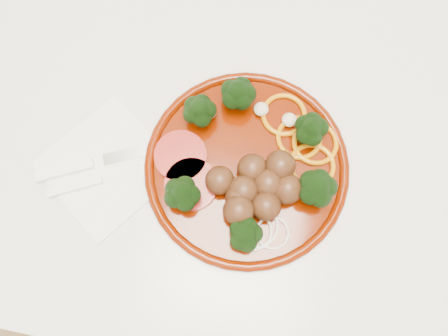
% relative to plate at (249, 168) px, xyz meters
% --- Properties ---
extents(counter, '(2.40, 0.60, 0.90)m').
position_rel_plate_xyz_m(counter, '(-0.13, 0.03, -0.47)').
color(counter, beige).
rests_on(counter, ground).
extents(plate, '(0.28, 0.28, 0.06)m').
position_rel_plate_xyz_m(plate, '(0.00, 0.00, 0.00)').
color(plate, '#501100').
rests_on(plate, counter).
extents(napkin, '(0.21, 0.21, 0.00)m').
position_rel_plate_xyz_m(napkin, '(-0.20, -0.03, -0.02)').
color(napkin, white).
rests_on(napkin, counter).
extents(knife, '(0.19, 0.11, 0.01)m').
position_rel_plate_xyz_m(knife, '(-0.22, -0.04, -0.01)').
color(knife, silver).
rests_on(knife, napkin).
extents(fork, '(0.17, 0.09, 0.01)m').
position_rel_plate_xyz_m(fork, '(-0.21, -0.06, -0.01)').
color(fork, white).
rests_on(fork, napkin).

